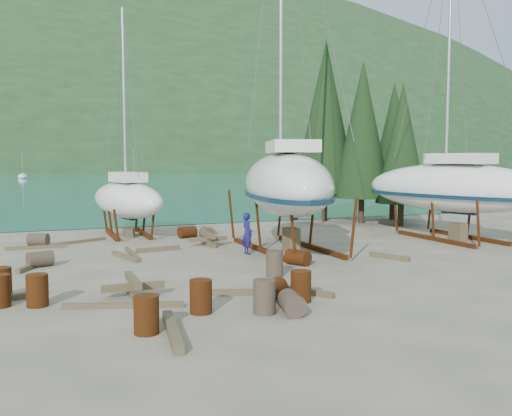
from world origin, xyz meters
name	(u,v)px	position (x,y,z in m)	size (l,w,h in m)	color
ground	(238,273)	(0.00, 0.00, 0.00)	(600.00, 600.00, 0.00)	#5D5849
bay_water	(42,167)	(0.00, 315.00, 0.01)	(700.00, 700.00, 0.00)	#19677F
far_hill	(42,167)	(0.00, 320.00, 0.00)	(800.00, 360.00, 110.00)	#1E371B
far_house_right	(138,162)	(30.00, 190.00, 2.92)	(6.60, 5.60, 5.60)	beige
cypress_near_right	(363,130)	(12.50, 12.00, 5.79)	(3.60, 3.60, 10.00)	black
cypress_mid_right	(402,143)	(14.00, 10.00, 4.92)	(3.06, 3.06, 8.50)	black
cypress_back_left	(325,117)	(11.00, 14.00, 6.66)	(4.14, 4.14, 11.50)	black
cypress_far_right	(394,140)	(15.50, 13.00, 5.21)	(3.24, 3.24, 9.00)	black
moored_boat_mid	(134,180)	(10.00, 80.00, 0.39)	(2.00, 5.00, 6.05)	white
moored_boat_far	(23,177)	(-8.00, 110.00, 0.39)	(2.00, 5.00, 6.05)	white
large_sailboat_near	(286,183)	(3.67, 4.03, 2.94)	(6.52, 12.07, 18.25)	white
large_sailboat_far	(452,187)	(12.64, 3.98, 2.61)	(5.47, 10.50, 15.95)	white
small_sailboat_shore	(127,199)	(-2.00, 11.39, 1.92)	(3.90, 7.63, 11.67)	white
worker	(247,233)	(1.74, 3.70, 0.88)	(0.64, 0.42, 1.76)	#181353
drum_0	(37,290)	(-6.56, -2.19, 0.44)	(0.58, 0.58, 0.88)	#582D0F
drum_1	(292,303)	(-0.52, -5.45, 0.29)	(0.58, 0.58, 0.88)	#2D2823
drum_3	(201,296)	(-2.65, -4.48, 0.44)	(0.58, 0.58, 0.88)	#582D0F
drum_4	(187,232)	(0.70, 9.51, 0.29)	(0.58, 0.58, 0.88)	#582D0F
drum_5	(275,263)	(0.99, -0.90, 0.44)	(0.58, 0.58, 0.88)	#2D2823
drum_6	(298,257)	(2.62, 0.66, 0.29)	(0.58, 0.58, 0.88)	#582D0F
drum_7	(301,286)	(0.27, -4.36, 0.44)	(0.58, 0.58, 0.88)	#582D0F
drum_8	(1,283)	(-7.51, -0.78, 0.44)	(0.58, 0.58, 0.88)	#582D0F
drum_9	(38,240)	(-6.37, 9.40, 0.29)	(0.58, 0.58, 0.88)	#2D2823
drum_10	(146,315)	(-4.29, -5.69, 0.44)	(0.58, 0.58, 0.88)	#582D0F
drum_11	(207,233)	(1.51, 8.79, 0.29)	(0.58, 0.58, 0.88)	#2D2823
drum_12	(272,289)	(-0.35, -3.79, 0.29)	(0.58, 0.58, 0.88)	#582D0F
drum_15	(40,259)	(-6.39, 3.87, 0.29)	(0.58, 0.58, 0.88)	#2D2823
drum_16	(264,297)	(-1.14, -5.11, 0.44)	(0.58, 0.58, 0.88)	#2D2823
timber_0	(82,241)	(-4.45, 9.69, 0.07)	(0.14, 2.59, 0.14)	brown
timber_1	(389,257)	(6.58, 0.48, 0.10)	(0.19, 1.78, 0.19)	brown
timber_3	(123,305)	(-4.44, -3.22, 0.07)	(0.15, 3.23, 0.15)	brown
timber_4	(30,267)	(-6.75, 3.57, 0.09)	(0.17, 1.90, 0.17)	brown
timber_5	(299,290)	(0.72, -3.35, 0.08)	(0.16, 2.40, 0.16)	brown
timber_6	(212,231)	(2.48, 11.06, 0.10)	(0.19, 1.78, 0.19)	brown
timber_7	(229,292)	(-1.34, -2.92, 0.09)	(0.17, 1.50, 0.17)	brown
timber_8	(158,249)	(-1.58, 5.83, 0.09)	(0.19, 1.98, 0.19)	brown
timber_10	(125,256)	(-3.20, 4.51, 0.08)	(0.16, 2.46, 0.16)	brown
timber_11	(131,253)	(-2.83, 5.23, 0.08)	(0.15, 2.86, 0.15)	brown
timber_15	(36,247)	(-6.48, 8.46, 0.07)	(0.15, 2.56, 0.15)	brown
timber_16	(173,331)	(-3.77, -6.06, 0.11)	(0.23, 2.75, 0.23)	brown
timber_pile_fore	(133,287)	(-3.98, -2.09, 0.30)	(1.80, 1.80, 0.60)	brown
timber_pile_aft	(208,239)	(0.91, 6.60, 0.30)	(1.80, 1.80, 0.60)	brown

